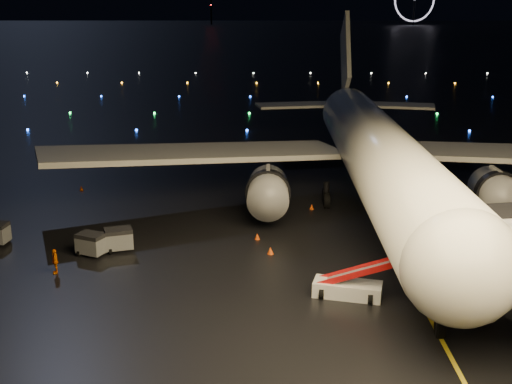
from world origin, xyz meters
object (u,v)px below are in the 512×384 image
belt_loader (348,274)px  baggage_cart_1 (91,244)px  crew_c (55,261)px  airliner (374,110)px  baggage_cart_0 (119,240)px

belt_loader → baggage_cart_1: size_ratio=3.18×
crew_c → baggage_cart_1: crew_c is taller
airliner → baggage_cart_1: (-22.47, -14.19, -7.69)m
airliner → crew_c: airliner is taller
baggage_cart_0 → baggage_cart_1: (-1.78, -0.97, -0.02)m
airliner → baggage_cart_0: bearing=-146.9°
belt_loader → crew_c: bearing=-176.0°
belt_loader → crew_c: size_ratio=3.53×
baggage_cart_0 → belt_loader: bearing=-44.5°
airliner → baggage_cart_0: size_ratio=30.08×
baggage_cart_1 → crew_c: bearing=-91.5°
airliner → crew_c: 30.74m
airliner → baggage_cart_0: 25.72m
crew_c → baggage_cart_1: size_ratio=0.90×
belt_loader → baggage_cart_0: (-16.03, 7.72, -0.65)m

